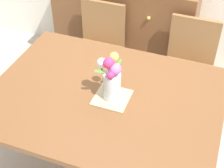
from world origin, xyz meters
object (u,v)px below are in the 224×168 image
Objects in this scene: chair_left at (99,44)px; flower_vase at (111,78)px; dresser at (125,27)px; chair_right at (188,62)px; dining_table at (105,105)px.

flower_vase reaches higher than chair_left.
dresser is 1.45m from flower_vase.
flower_vase is at bearing -75.05° from dresser.
dresser is (0.11, 0.41, -0.02)m from chair_left.
chair_right is (0.84, 0.00, 0.00)m from chair_left.
chair_right reaches higher than dining_table.
chair_right is at bearing -29.22° from dresser.
dining_table is 1.03m from chair_right.
flower_vase reaches higher than dresser.
chair_left is at bearing 116.95° from flower_vase.
dining_table is 1.10× the size of dresser.
chair_left is (-0.42, 0.92, -0.17)m from dining_table.
chair_left is 1.00× the size of chair_right.
dining_table is 1.03m from chair_left.
chair_right is 0.64× the size of dresser.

